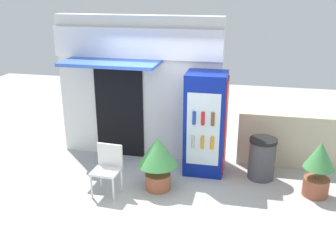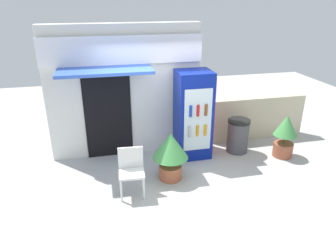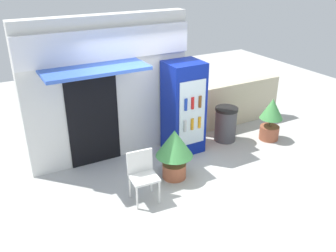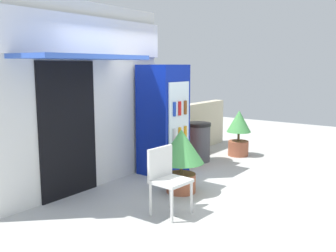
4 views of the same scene
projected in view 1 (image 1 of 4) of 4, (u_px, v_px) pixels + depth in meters
name	position (u px, v px, depth m)	size (l,w,h in m)	color
ground	(154.00, 194.00, 6.69)	(16.00, 16.00, 0.00)	#B2B2AD
storefront_building	(138.00, 86.00, 7.76)	(3.30, 1.09, 2.85)	silver
drink_cooler	(206.00, 124.00, 7.19)	(0.76, 0.72, 1.93)	navy
plastic_chair	(108.00, 166.00, 6.57)	(0.48, 0.44, 0.87)	silver
potted_plant_near_shop	(158.00, 157.00, 6.66)	(0.69, 0.69, 0.97)	#AD5B3D
potted_plant_curbside	(319.00, 166.00, 6.47)	(0.51, 0.51, 0.98)	#995138
trash_bin	(262.00, 158.00, 7.12)	(0.50, 0.50, 0.78)	#47474C
stone_boundary_wall	(303.00, 142.00, 7.49)	(2.48, 0.22, 1.06)	beige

